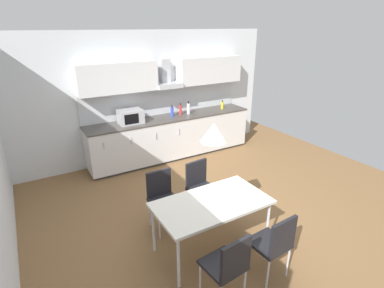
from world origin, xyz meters
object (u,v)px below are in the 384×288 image
object	(u,v)px
bottle_white	(188,109)
bottle_red	(181,110)
chair_near_right	(275,241)
dining_table	(212,205)
chair_far_right	(200,183)
pendant_lamp	(214,132)
bottle_blue	(172,112)
microwave	(131,117)
chair_far_left	(162,194)
bottle_yellow	(222,105)
chair_near_left	(228,263)

from	to	relation	value
bottle_white	bottle_red	size ratio (longest dim) A/B	1.10
bottle_red	chair_near_right	world-z (taller)	bottle_red
dining_table	chair_far_right	distance (m)	0.86
pendant_lamp	bottle_blue	bearing A→B (deg)	71.82
dining_table	chair_near_right	size ratio (longest dim) A/B	1.67
microwave	bottle_red	bearing A→B (deg)	1.91
dining_table	chair_far_left	world-z (taller)	chair_far_left
bottle_white	chair_near_right	xyz separation A→B (m)	(-1.06, -3.78, -0.53)
microwave	bottle_blue	xyz separation A→B (m)	(0.95, 0.01, -0.03)
microwave	bottle_white	bearing A→B (deg)	0.27
bottle_white	pendant_lamp	world-z (taller)	pendant_lamp
bottle_yellow	pendant_lamp	xyz separation A→B (m)	(-2.31, -2.97, 0.63)
dining_table	bottle_blue	bearing A→B (deg)	71.82
bottle_white	chair_far_left	size ratio (longest dim) A/B	0.33
chair_far_right	chair_far_left	xyz separation A→B (m)	(-0.65, 0.00, 0.00)
bottle_yellow	bottle_red	bearing A→B (deg)	176.94
bottle_yellow	dining_table	size ratio (longest dim) A/B	0.14
dining_table	chair_far_left	xyz separation A→B (m)	(-0.33, 0.78, -0.15)
bottle_red	dining_table	bearing A→B (deg)	-111.77
chair_near_left	chair_far_left	xyz separation A→B (m)	(-0.01, 1.57, 0.00)
microwave	pendant_lamp	bearing A→B (deg)	-90.74
chair_near_right	chair_near_left	bearing A→B (deg)	179.99
microwave	bottle_blue	distance (m)	0.95
chair_near_right	pendant_lamp	xyz separation A→B (m)	(-0.33, 0.78, 1.13)
bottle_white	chair_far_right	xyz separation A→B (m)	(-1.08, -2.22, -0.53)
microwave	chair_near_left	world-z (taller)	microwave
bottle_blue	dining_table	bearing A→B (deg)	-108.18
bottle_red	chair_far_left	world-z (taller)	bottle_red
bottle_blue	chair_far_left	size ratio (longest dim) A/B	0.29
chair_far_left	pendant_lamp	distance (m)	1.41
pendant_lamp	chair_far_left	bearing A→B (deg)	112.67
bottle_yellow	bottle_white	xyz separation A→B (m)	(-0.92, 0.03, 0.03)
dining_table	chair_near_right	distance (m)	0.86
bottle_blue	pendant_lamp	size ratio (longest dim) A/B	0.78
bottle_red	chair_near_right	xyz separation A→B (m)	(-0.88, -3.82, -0.52)
chair_near_right	chair_far_right	size ratio (longest dim) A/B	1.00
chair_near_left	chair_far_right	world-z (taller)	same
bottle_yellow	dining_table	distance (m)	3.78
bottle_blue	pendant_lamp	bearing A→B (deg)	-108.18
bottle_white	chair_far_left	xyz separation A→B (m)	(-1.72, -2.22, -0.53)
bottle_red	bottle_blue	bearing A→B (deg)	-173.17
chair_far_right	microwave	bearing A→B (deg)	97.23
bottle_white	chair_far_right	distance (m)	2.52
bottle_yellow	chair_far_left	world-z (taller)	bottle_yellow
chair_near_left	chair_near_right	bearing A→B (deg)	-0.01
microwave	bottle_blue	bearing A→B (deg)	0.74
bottle_blue	chair_far_right	size ratio (longest dim) A/B	0.29
chair_near_right	pendant_lamp	distance (m)	1.41
bottle_red	chair_near_right	size ratio (longest dim) A/B	0.30
chair_far_left	chair_far_right	bearing A→B (deg)	-0.04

